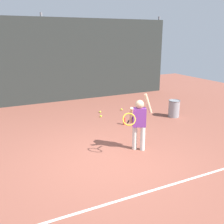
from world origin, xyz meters
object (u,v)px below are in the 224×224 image
tennis_player (139,121)px  tennis_ball_4 (122,109)px  ball_hopper (174,108)px  water_bottle (124,121)px  tennis_ball_3 (101,116)px  tennis_ball_6 (100,112)px

tennis_player → tennis_ball_4: 3.47m
ball_hopper → tennis_ball_4: 1.88m
tennis_player → water_bottle: tennis_player is taller
tennis_player → tennis_ball_3: tennis_player is taller
water_bottle → tennis_ball_6: 1.48m
tennis_ball_3 → tennis_ball_6: same height
water_bottle → ball_hopper: bearing=-0.6°
ball_hopper → tennis_ball_3: (-2.19, 1.02, -0.26)m
tennis_player → tennis_ball_4: (1.25, 3.16, -0.69)m
ball_hopper → tennis_ball_3: bearing=155.0°
water_bottle → tennis_ball_6: size_ratio=3.33×
tennis_ball_3 → tennis_ball_4: bearing=22.8°
tennis_player → tennis_ball_6: (0.43, 3.21, -0.69)m
tennis_player → ball_hopper: tennis_player is taller
tennis_ball_3 → tennis_ball_6: 0.51m
tennis_player → water_bottle: (0.59, 1.74, -0.62)m
tennis_ball_6 → tennis_player: bearing=-97.6°
tennis_ball_6 → ball_hopper: bearing=-36.7°
tennis_ball_4 → tennis_ball_6: same height
water_bottle → tennis_ball_3: bearing=108.7°
tennis_player → tennis_ball_6: tennis_player is taller
water_bottle → tennis_ball_3: 1.06m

